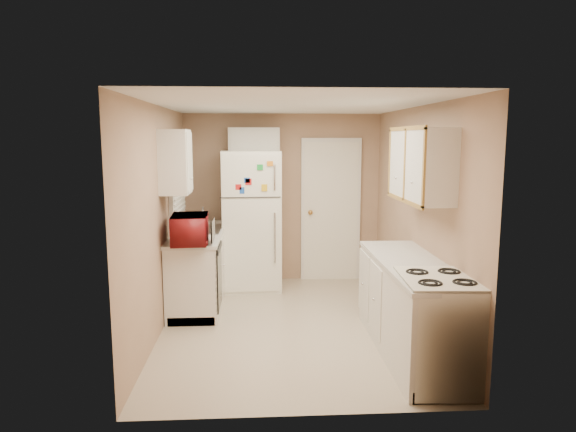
{
  "coord_description": "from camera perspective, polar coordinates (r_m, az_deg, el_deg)",
  "views": [
    {
      "loc": [
        -0.35,
        -5.46,
        2.06
      ],
      "look_at": [
        0.0,
        0.5,
        1.15
      ],
      "focal_mm": 32.0,
      "sensor_mm": 36.0,
      "label": 1
    }
  ],
  "objects": [
    {
      "name": "stove",
      "position": [
        4.58,
        16.29,
        -12.04
      ],
      "size": [
        0.66,
        0.8,
        0.93
      ],
      "primitive_type": "cube",
      "rotation": [
        0.0,
        0.0,
        -0.06
      ],
      "color": "white",
      "rests_on": "floor"
    },
    {
      "name": "refrigerator",
      "position": [
        7.04,
        -4.12,
        -0.46
      ],
      "size": [
        0.81,
        0.79,
        1.89
      ],
      "primitive_type": "cube",
      "rotation": [
        0.0,
        0.0,
        0.04
      ],
      "color": "white",
      "rests_on": "floor"
    },
    {
      "name": "upper_cabinet_left",
      "position": [
        5.75,
        -12.43,
        5.88
      ],
      "size": [
        0.3,
        0.45,
        0.7
      ],
      "primitive_type": "cube",
      "color": "silver",
      "rests_on": "wall_left"
    },
    {
      "name": "ceiling",
      "position": [
        5.48,
        0.31,
        12.24
      ],
      "size": [
        3.8,
        3.8,
        0.0
      ],
      "primitive_type": "plane",
      "color": "white",
      "rests_on": "floor"
    },
    {
      "name": "right_counter",
      "position": [
        5.13,
        13.42,
        -9.84
      ],
      "size": [
        0.6,
        2.0,
        0.9
      ],
      "primitive_type": "cube",
      "color": "silver",
      "rests_on": "floor"
    },
    {
      "name": "interior_door",
      "position": [
        7.46,
        4.77,
        0.63
      ],
      "size": [
        0.86,
        0.06,
        2.08
      ],
      "primitive_type": "cube",
      "color": "white",
      "rests_on": "floor"
    },
    {
      "name": "floor",
      "position": [
        5.84,
        0.29,
        -11.98
      ],
      "size": [
        3.8,
        3.8,
        0.0
      ],
      "primitive_type": "plane",
      "color": "beige",
      "rests_on": "ground"
    },
    {
      "name": "wall_left",
      "position": [
        5.62,
        -14.09,
        -0.39
      ],
      "size": [
        3.8,
        3.8,
        0.0
      ],
      "primitive_type": "plane",
      "color": "tan",
      "rests_on": "floor"
    },
    {
      "name": "window_blinds",
      "position": [
        6.6,
        -12.19,
        4.48
      ],
      "size": [
        0.1,
        0.98,
        1.08
      ],
      "primitive_type": "cube",
      "color": "silver",
      "rests_on": "wall_left"
    },
    {
      "name": "wall_right",
      "position": [
        5.79,
        14.26,
        -0.13
      ],
      "size": [
        3.8,
        3.8,
        0.0
      ],
      "primitive_type": "plane",
      "color": "tan",
      "rests_on": "floor"
    },
    {
      "name": "upper_cabinet_right",
      "position": [
        5.21,
        14.58,
        5.54
      ],
      "size": [
        0.3,
        1.2,
        0.7
      ],
      "primitive_type": "cube",
      "color": "silver",
      "rests_on": "wall_right"
    },
    {
      "name": "soap_bottle",
      "position": [
        7.2,
        -9.43,
        0.09
      ],
      "size": [
        0.1,
        0.1,
        0.21
      ],
      "primitive_type": "imported",
      "rotation": [
        0.0,
        0.0,
        0.04
      ],
      "color": "silver",
      "rests_on": "left_counter"
    },
    {
      "name": "microwave",
      "position": [
        5.76,
        -10.82,
        -1.57
      ],
      "size": [
        0.6,
        0.37,
        0.39
      ],
      "primitive_type": "imported",
      "rotation": [
        0.0,
        0.0,
        1.65
      ],
      "color": "maroon",
      "rests_on": "left_counter"
    },
    {
      "name": "left_counter",
      "position": [
        6.6,
        -9.83,
        -5.58
      ],
      "size": [
        0.6,
        1.8,
        0.9
      ],
      "primitive_type": "cube",
      "color": "silver",
      "rests_on": "floor"
    },
    {
      "name": "wall_front",
      "position": [
        3.67,
        2.18,
        -4.85
      ],
      "size": [
        2.8,
        2.8,
        0.0
      ],
      "primitive_type": "plane",
      "color": "tan",
      "rests_on": "floor"
    },
    {
      "name": "cabinet_over_fridge",
      "position": [
        7.21,
        -3.79,
        8.17
      ],
      "size": [
        0.7,
        0.3,
        0.4
      ],
      "primitive_type": "cube",
      "color": "silver",
      "rests_on": "wall_back"
    },
    {
      "name": "sink",
      "position": [
        6.66,
        -9.78,
        -1.84
      ],
      "size": [
        0.54,
        0.74,
        0.16
      ],
      "primitive_type": "cube",
      "color": "gray",
      "rests_on": "left_counter"
    },
    {
      "name": "dishwasher",
      "position": [
        5.98,
        -7.71,
        -6.62
      ],
      "size": [
        0.03,
        0.58,
        0.72
      ],
      "primitive_type": "cube",
      "color": "black",
      "rests_on": "floor"
    },
    {
      "name": "wall_back",
      "position": [
        7.41,
        -0.63,
        2.01
      ],
      "size": [
        2.8,
        2.8,
        0.0
      ],
      "primitive_type": "plane",
      "color": "tan",
      "rests_on": "floor"
    }
  ]
}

